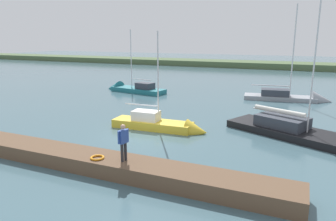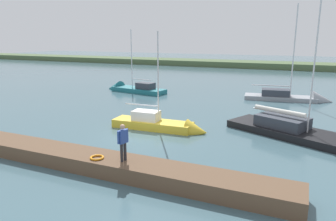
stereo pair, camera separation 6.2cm
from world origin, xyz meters
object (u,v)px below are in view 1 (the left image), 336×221
(life_ring_buoy, at_px, (97,158))
(sailboat_mid_channel, at_px, (163,127))
(sailboat_near_dock, at_px, (130,90))
(sailboat_behind_pier, at_px, (324,141))
(sailboat_inner_slip, at_px, (294,99))
(person_on_dock, at_px, (123,140))

(life_ring_buoy, height_order, sailboat_mid_channel, sailboat_mid_channel)
(sailboat_near_dock, distance_m, sailboat_mid_channel, 16.32)
(life_ring_buoy, height_order, sailboat_behind_pier, sailboat_behind_pier)
(life_ring_buoy, bearing_deg, sailboat_inner_slip, -109.21)
(sailboat_near_dock, bearing_deg, person_on_dock, 129.39)
(person_on_dock, bearing_deg, life_ring_buoy, 26.16)
(sailboat_near_dock, relative_size, sailboat_mid_channel, 1.13)
(person_on_dock, bearing_deg, sailboat_inner_slip, -92.08)
(sailboat_behind_pier, relative_size, person_on_dock, 6.96)
(sailboat_inner_slip, xyz_separation_m, sailboat_behind_pier, (-2.19, 13.48, 0.01))
(sailboat_near_dock, bearing_deg, sailboat_mid_channel, 138.15)
(life_ring_buoy, bearing_deg, sailboat_mid_channel, -89.10)
(life_ring_buoy, distance_m, person_on_dock, 1.64)
(life_ring_buoy, distance_m, sailboat_mid_channel, 7.76)
(sailboat_inner_slip, bearing_deg, sailboat_mid_channel, -125.79)
(sailboat_behind_pier, bearing_deg, life_ring_buoy, -113.62)
(life_ring_buoy, relative_size, person_on_dock, 0.38)
(sailboat_inner_slip, height_order, sailboat_mid_channel, sailboat_inner_slip)
(sailboat_mid_channel, relative_size, person_on_dock, 4.21)
(life_ring_buoy, relative_size, sailboat_mid_channel, 0.09)
(sailboat_mid_channel, relative_size, sailboat_behind_pier, 0.60)
(sailboat_behind_pier, bearing_deg, sailboat_mid_channel, -148.53)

